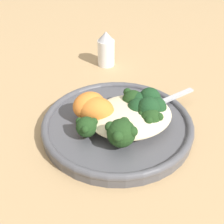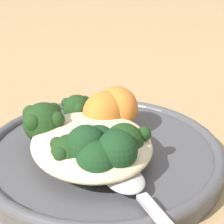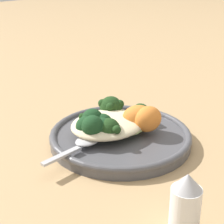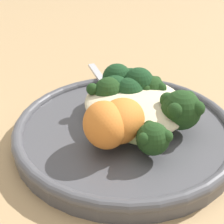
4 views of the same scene
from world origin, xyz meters
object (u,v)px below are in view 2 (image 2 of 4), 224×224
Objects in this scene: kale_tuft at (103,150)px; spoon at (129,185)px; quinoa_mound at (91,143)px; broccoli_stalk_0 at (89,114)px; broccoli_stalk_1 at (56,124)px; sweet_potato_chunk_1 at (118,107)px; sweet_potato_chunk_0 at (100,112)px; broccoli_stalk_3 at (128,139)px; plate at (102,153)px; broccoli_stalk_2 at (79,149)px.

kale_tuft reaches higher than spoon.
broccoli_stalk_0 is (0.06, -0.01, 0.00)m from quinoa_mound.
spoon is (-0.10, -0.04, -0.01)m from broccoli_stalk_1.
quinoa_mound is 0.07m from sweet_potato_chunk_1.
quinoa_mound is 2.08× the size of kale_tuft.
spoon is at bearing 177.11° from sweet_potato_chunk_0.
broccoli_stalk_0 is at bearing 71.84° from sweet_potato_chunk_1.
broccoli_stalk_1 is 1.25× the size of broccoli_stalk_3.
broccoli_stalk_0 reaches higher than quinoa_mound.
sweet_potato_chunk_0 is 0.87× the size of kale_tuft.
sweet_potato_chunk_1 is at bearing -150.30° from broccoli_stalk_0.
spoon reaches higher than plate.
broccoli_stalk_1 is 0.11m from spoon.
kale_tuft is (-0.06, -0.03, 0.00)m from broccoli_stalk_1.
broccoli_stalk_1 is 0.07m from kale_tuft.
quinoa_mound is at bearing 136.80° from plate.
broccoli_stalk_0 is at bearing -6.14° from kale_tuft.
kale_tuft is at bearing -166.94° from spoon.
broccoli_stalk_3 reaches higher than plate.
sweet_potato_chunk_0 is at bearing -159.16° from broccoli_stalk_2.
broccoli_stalk_2 is (-0.03, 0.03, 0.03)m from plate.
broccoli_stalk_3 is 0.06m from sweet_potato_chunk_1.
quinoa_mound is at bearing 155.49° from sweet_potato_chunk_0.
broccoli_stalk_1 is at bearing 24.34° from kale_tuft.
broccoli_stalk_2 is (-0.05, -0.01, -0.00)m from broccoli_stalk_1.
spoon is at bearing -159.59° from kale_tuft.
quinoa_mound is 1.55× the size of broccoli_stalk_3.
plate is 0.06m from sweet_potato_chunk_1.
broccoli_stalk_1 is 1.68× the size of kale_tuft.
kale_tuft is at bearing 99.89° from broccoli_stalk_2.
spoon is at bearing 138.98° from broccoli_stalk_0.
spoon is (-0.03, -0.01, -0.02)m from kale_tuft.
broccoli_stalk_1 is (0.02, 0.04, 0.03)m from plate.
broccoli_stalk_0 is 1.43× the size of sweet_potato_chunk_0.
sweet_potato_chunk_0 is at bearing 169.76° from spoon.
kale_tuft reaches higher than broccoli_stalk_0.
kale_tuft reaches higher than plate.
broccoli_stalk_1 is 0.07m from broccoli_stalk_3.
sweet_potato_chunk_1 is at bearing -162.54° from broccoli_stalk_1.
broccoli_stalk_1 reaches higher than quinoa_mound.
sweet_potato_chunk_1 is at bearing -177.39° from broccoli_stalk_3.
plate is 4.64× the size of sweet_potato_chunk_1.
spoon is at bearing -179.22° from plate.
broccoli_stalk_3 reaches higher than broccoli_stalk_2.
broccoli_stalk_1 reaches higher than broccoli_stalk_3.
broccoli_stalk_3 is 1.63× the size of sweet_potato_chunk_1.
plate is 0.04m from broccoli_stalk_3.
broccoli_stalk_0 is 0.09m from kale_tuft.
sweet_potato_chunk_1 reaches higher than sweet_potato_chunk_0.
quinoa_mound is at bearing 125.69° from broccoli_stalk_0.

